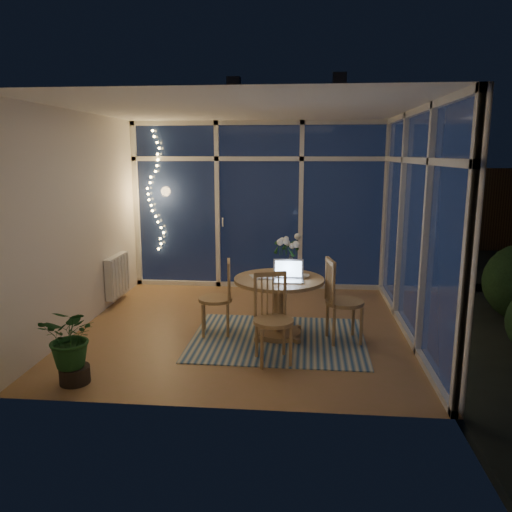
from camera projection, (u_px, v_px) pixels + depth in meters
The scene contains 25 objects.
floor at pixel (245, 327), 6.15m from camera, with size 4.00×4.00×0.00m, color olive.
ceiling at pixel (244, 109), 5.63m from camera, with size 4.00×4.00×0.00m, color silver.
wall_back at pixel (259, 206), 7.84m from camera, with size 4.00×0.04×2.60m, color silver.
wall_front at pixel (216, 257), 3.94m from camera, with size 4.00×0.04×2.60m, color silver.
wall_left at pixel (82, 221), 6.07m from camera, with size 0.04×4.00×2.60m, color silver.
wall_right at pixel (418, 225), 5.71m from camera, with size 0.04×4.00×2.60m, color silver.
window_wall_back at pixel (259, 206), 7.80m from camera, with size 4.00×0.10×2.60m, color silver.
window_wall_right at pixel (414, 225), 5.71m from camera, with size 0.10×4.00×2.60m, color silver.
radiator at pixel (117, 275), 7.12m from camera, with size 0.10×0.70×0.58m, color silver.
fairy_lights at pixel (154, 191), 7.83m from camera, with size 0.24×0.10×1.85m, color #FFCC66, non-canonical shape.
garden_patio at pixel (293, 254), 10.99m from camera, with size 12.00×6.00×0.10m, color black.
garden_fence at pixel (272, 208), 11.33m from camera, with size 11.00×0.08×1.80m, color #332212.
neighbour_roof at pixel (290, 150), 13.97m from camera, with size 7.00×3.00×2.20m, color #33363D.
garden_shrubs at pixel (223, 243), 9.45m from camera, with size 0.90×0.90×0.90m, color black.
rug at pixel (278, 339), 5.75m from camera, with size 1.98×1.59×0.01m, color beige.
dining_table at pixel (279, 308), 5.78m from camera, with size 1.03×1.03×0.70m, color #A07548.
chair_left at pixel (215, 297), 5.85m from camera, with size 0.42×0.42×0.90m, color #A07548.
chair_right at pixel (345, 300), 5.60m from camera, with size 0.45×0.45×0.98m, color #A07548.
chair_front at pixel (273, 319), 5.03m from camera, with size 0.43×0.43×0.93m, color #A07548.
laptop at pixel (288, 271), 5.54m from camera, with size 0.34×0.29×0.25m, color silver, non-canonical shape.
flower_vase at pixel (291, 264), 5.96m from camera, with size 0.20×0.20×0.21m, color white.
bowl at pixel (303, 276), 5.73m from camera, with size 0.15×0.15×0.04m, color white.
newspapers at pixel (269, 276), 5.77m from camera, with size 0.34×0.26×0.02m, color silver.
phone at pixel (290, 279), 5.65m from camera, with size 0.11×0.05×0.01m, color black.
potted_plant at pixel (72, 344), 4.59m from camera, with size 0.54×0.47×0.76m, color #1A4A1E.
Camera 1 is at (0.67, -5.81, 2.10)m, focal length 35.00 mm.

